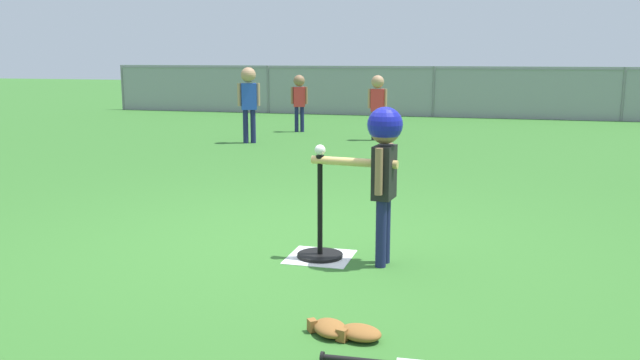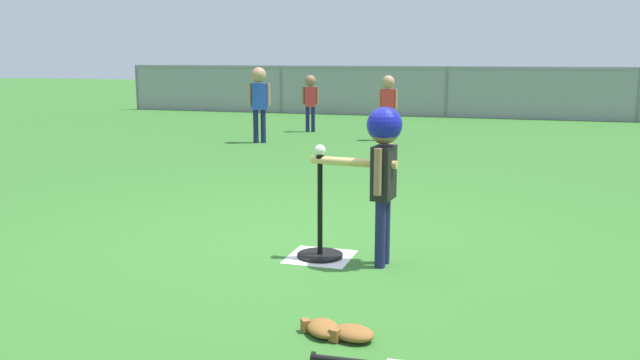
{
  "view_description": "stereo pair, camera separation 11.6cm",
  "coord_description": "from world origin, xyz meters",
  "px_view_note": "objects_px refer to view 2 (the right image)",
  "views": [
    {
      "loc": [
        1.45,
        -4.5,
        1.39
      ],
      "look_at": [
        0.3,
        -0.22,
        0.55
      ],
      "focal_mm": 37.06,
      "sensor_mm": 36.0,
      "label": 1
    },
    {
      "loc": [
        1.56,
        -4.47,
        1.39
      ],
      "look_at": [
        0.3,
        -0.22,
        0.55
      ],
      "focal_mm": 37.06,
      "sensor_mm": 36.0,
      "label": 2
    }
  ],
  "objects_px": {
    "fielder_near_right": "(259,95)",
    "fielder_deep_left": "(388,99)",
    "batting_tee": "(320,241)",
    "baseball_on_tee": "(320,150)",
    "batter_child": "(382,154)",
    "fielder_deep_center": "(310,95)",
    "glove_outfield_drop": "(323,328)",
    "glove_tossed_aside": "(352,333)"
  },
  "relations": [
    {
      "from": "fielder_near_right",
      "to": "fielder_deep_left",
      "type": "bearing_deg",
      "value": 25.11
    },
    {
      "from": "batting_tee",
      "to": "baseball_on_tee",
      "type": "distance_m",
      "value": 0.64
    },
    {
      "from": "batting_tee",
      "to": "batter_child",
      "type": "xyz_separation_m",
      "value": [
        0.44,
        -0.05,
        0.64
      ]
    },
    {
      "from": "batting_tee",
      "to": "baseball_on_tee",
      "type": "xyz_separation_m",
      "value": [
        0.0,
        0.0,
        0.64
      ]
    },
    {
      "from": "batting_tee",
      "to": "fielder_near_right",
      "type": "relative_size",
      "value": 0.6
    },
    {
      "from": "fielder_deep_center",
      "to": "glove_outfield_drop",
      "type": "xyz_separation_m",
      "value": [
        2.76,
        -8.59,
        -0.63
      ]
    },
    {
      "from": "baseball_on_tee",
      "to": "fielder_deep_center",
      "type": "distance_m",
      "value": 7.72
    },
    {
      "from": "baseball_on_tee",
      "to": "batter_child",
      "type": "height_order",
      "value": "batter_child"
    },
    {
      "from": "fielder_near_right",
      "to": "glove_outfield_drop",
      "type": "distance_m",
      "value": 7.56
    },
    {
      "from": "fielder_deep_left",
      "to": "glove_outfield_drop",
      "type": "distance_m",
      "value": 7.87
    },
    {
      "from": "baseball_on_tee",
      "to": "fielder_near_right",
      "type": "distance_m",
      "value": 6.23
    },
    {
      "from": "glove_outfield_drop",
      "to": "fielder_deep_center",
      "type": "bearing_deg",
      "value": 107.84
    },
    {
      "from": "fielder_near_right",
      "to": "fielder_deep_left",
      "type": "relative_size",
      "value": 1.13
    },
    {
      "from": "batting_tee",
      "to": "fielder_deep_left",
      "type": "distance_m",
      "value": 6.59
    },
    {
      "from": "batting_tee",
      "to": "baseball_on_tee",
      "type": "height_order",
      "value": "baseball_on_tee"
    },
    {
      "from": "baseball_on_tee",
      "to": "fielder_deep_left",
      "type": "bearing_deg",
      "value": 96.83
    },
    {
      "from": "fielder_near_right",
      "to": "glove_outfield_drop",
      "type": "xyz_separation_m",
      "value": [
        3.08,
        -6.86,
        -0.74
      ]
    },
    {
      "from": "baseball_on_tee",
      "to": "fielder_near_right",
      "type": "height_order",
      "value": "fielder_near_right"
    },
    {
      "from": "batting_tee",
      "to": "fielder_deep_left",
      "type": "xyz_separation_m",
      "value": [
        -0.78,
        6.52,
        0.57
      ]
    },
    {
      "from": "batter_child",
      "to": "fielder_near_right",
      "type": "bearing_deg",
      "value": 118.95
    },
    {
      "from": "batting_tee",
      "to": "glove_outfield_drop",
      "type": "distance_m",
      "value": 1.31
    },
    {
      "from": "batter_child",
      "to": "fielder_deep_left",
      "type": "xyz_separation_m",
      "value": [
        -1.22,
        6.56,
        -0.07
      ]
    },
    {
      "from": "batting_tee",
      "to": "glove_outfield_drop",
      "type": "height_order",
      "value": "batting_tee"
    },
    {
      "from": "batting_tee",
      "to": "batter_child",
      "type": "bearing_deg",
      "value": -6.26
    },
    {
      "from": "fielder_near_right",
      "to": "baseball_on_tee",
      "type": "bearing_deg",
      "value": -64.38
    },
    {
      "from": "batting_tee",
      "to": "fielder_deep_left",
      "type": "bearing_deg",
      "value": 96.83
    },
    {
      "from": "fielder_deep_left",
      "to": "fielder_near_right",
      "type": "bearing_deg",
      "value": -154.89
    },
    {
      "from": "batting_tee",
      "to": "fielder_near_right",
      "type": "height_order",
      "value": "fielder_near_right"
    },
    {
      "from": "batter_child",
      "to": "fielder_deep_left",
      "type": "bearing_deg",
      "value": 100.53
    },
    {
      "from": "glove_tossed_aside",
      "to": "batter_child",
      "type": "bearing_deg",
      "value": 94.89
    },
    {
      "from": "fielder_near_right",
      "to": "batter_child",
      "type": "bearing_deg",
      "value": -61.05
    },
    {
      "from": "fielder_deep_center",
      "to": "fielder_deep_left",
      "type": "bearing_deg",
      "value": -27.4
    },
    {
      "from": "batting_tee",
      "to": "fielder_deep_center",
      "type": "distance_m",
      "value": 7.74
    },
    {
      "from": "batter_child",
      "to": "glove_outfield_drop",
      "type": "relative_size",
      "value": 3.91
    },
    {
      "from": "fielder_deep_center",
      "to": "glove_tossed_aside",
      "type": "xyz_separation_m",
      "value": [
        2.92,
        -8.61,
        -0.63
      ]
    },
    {
      "from": "batting_tee",
      "to": "fielder_deep_center",
      "type": "xyz_separation_m",
      "value": [
        -2.38,
        7.34,
        0.55
      ]
    },
    {
      "from": "batting_tee",
      "to": "fielder_deep_left",
      "type": "relative_size",
      "value": 0.67
    },
    {
      "from": "batter_child",
      "to": "fielder_deep_left",
      "type": "height_order",
      "value": "fielder_deep_left"
    },
    {
      "from": "glove_tossed_aside",
      "to": "glove_outfield_drop",
      "type": "height_order",
      "value": "same"
    },
    {
      "from": "baseball_on_tee",
      "to": "fielder_deep_center",
      "type": "height_order",
      "value": "fielder_deep_center"
    },
    {
      "from": "glove_outfield_drop",
      "to": "batting_tee",
      "type": "bearing_deg",
      "value": 107.19
    },
    {
      "from": "fielder_deep_center",
      "to": "fielder_deep_left",
      "type": "xyz_separation_m",
      "value": [
        1.6,
        -0.83,
        0.02
      ]
    }
  ]
}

